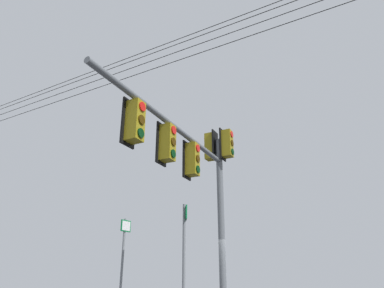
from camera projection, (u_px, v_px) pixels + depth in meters
name	position (u px, v px, depth m)	size (l,w,h in m)	color
signal_mast_assembly	(198.00, 166.00, 9.80)	(5.75, 3.48, 6.02)	slate
route_sign_primary	(184.00, 257.00, 7.96)	(0.23, 0.36, 3.03)	slate
route_sign_secondary	(123.00, 262.00, 10.16)	(0.38, 0.18, 3.11)	slate
overhead_wire_span	(188.00, 45.00, 13.80)	(10.73, 24.05, 1.77)	black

